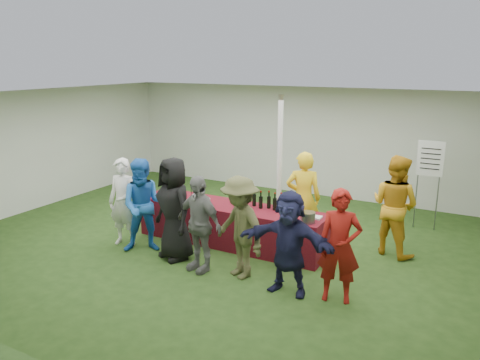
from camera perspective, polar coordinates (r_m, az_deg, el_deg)
The scene contains 18 objects.
ground at distance 8.76m, azimuth -1.57°, elevation -7.91°, with size 60.00×60.00×0.00m, color #284719.
tent at distance 9.16m, azimuth 4.85°, elevation 1.91°, with size 10.00×10.00×10.00m.
serving_table at distance 8.69m, azimuth -1.16°, elevation -5.44°, with size 3.60×0.80×0.75m, color maroon.
wine_bottles at distance 8.38m, azimuth 2.95°, elevation -2.63°, with size 0.75×0.14×0.32m.
wine_glasses at distance 8.48m, azimuth -3.94°, elevation -2.50°, with size 2.77×0.13×0.16m.
water_bottle at distance 8.58m, azimuth -0.61°, elevation -2.33°, with size 0.07×0.07×0.23m.
bar_towel at distance 7.98m, azimuth 9.00°, elevation -4.48°, with size 0.25×0.18×0.03m, color white.
dump_bucket at distance 7.72m, azimuth 8.26°, elevation -4.52°, with size 0.25×0.25×0.18m, color slate.
wine_list_sign at distance 9.94m, azimuth 22.13°, elevation 1.66°, with size 0.50×0.03×1.80m.
staff_pourer at distance 8.61m, azimuth 7.72°, elevation -2.25°, with size 0.64×0.42×1.75m, color yellow.
staff_back at distance 8.53m, azimuth 18.34°, elevation -2.96°, with size 0.86×0.67×1.77m, color orange.
customer_0 at distance 8.79m, azimuth -14.01°, elevation -2.64°, with size 0.59×0.39×1.63m, color silver.
customer_1 at distance 8.40m, azimuth -11.58°, elevation -3.09°, with size 0.82×0.64×1.68m, color blue.
customer_2 at distance 8.00m, azimuth -8.04°, elevation -3.48°, with size 0.87×0.56×1.77m, color black.
customer_3 at distance 7.53m, azimuth -5.07°, elevation -5.31°, with size 0.93×0.39×1.59m, color slate.
customer_4 at distance 7.26m, azimuth -0.03°, elevation -5.81°, with size 1.05×0.60×1.63m, color #4C4D2B.
customer_5 at distance 6.83m, azimuth 5.96°, elevation -7.62°, with size 1.44×0.46×1.55m, color #1B1C3F.
customer_6 at distance 6.70m, azimuth 12.04°, elevation -7.90°, with size 0.60×0.39×1.64m, color maroon.
Camera 1 is at (4.08, -7.00, 3.32)m, focal length 35.00 mm.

